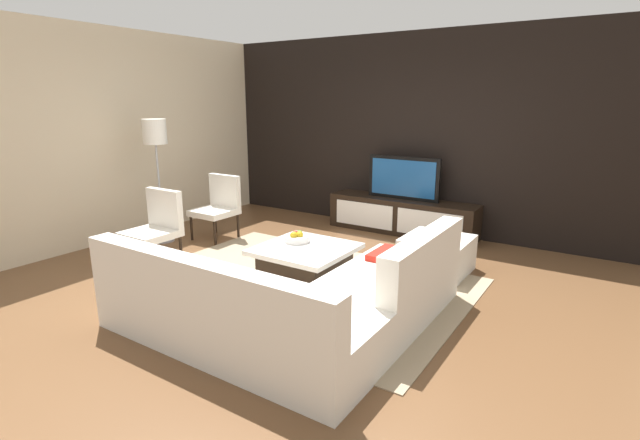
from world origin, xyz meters
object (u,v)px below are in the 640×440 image
object	(u,v)px
television	(403,178)
sectional_couch	(297,302)
accent_chair_near	(157,223)
floor_lamp	(155,140)
ottoman	(437,255)
media_console	(402,216)
coffee_table	(305,263)
accent_chair_far	(219,203)
fruit_bowl	(297,238)

from	to	relation	value
television	sectional_couch	size ratio (longest dim) A/B	0.45
television	accent_chair_near	distance (m)	3.37
television	floor_lamp	size ratio (longest dim) A/B	0.65
sectional_couch	ottoman	xyz separation A→B (m)	(0.47, 2.02, -0.07)
media_console	coffee_table	distance (m)	2.30
television	coffee_table	world-z (taller)	television
media_console	television	xyz separation A→B (m)	(0.00, 0.00, 0.55)
coffee_table	floor_lamp	xyz separation A→B (m)	(-2.46, 0.12, 1.17)
coffee_table	accent_chair_far	xyz separation A→B (m)	(-1.94, 0.69, 0.29)
sectional_couch	accent_chair_far	bearing A→B (deg)	146.65
sectional_couch	floor_lamp	bearing A→B (deg)	160.05
media_console	accent_chair_far	world-z (taller)	accent_chair_far
accent_chair_near	ottoman	distance (m)	3.24
fruit_bowl	accent_chair_far	distance (m)	1.86
ottoman	accent_chair_near	bearing A→B (deg)	-151.77
television	ottoman	distance (m)	1.71
sectional_couch	fruit_bowl	distance (m)	1.35
television	fruit_bowl	size ratio (longest dim) A/B	3.79
television	fruit_bowl	distance (m)	2.25
ottoman	accent_chair_far	world-z (taller)	accent_chair_far
sectional_couch	coffee_table	size ratio (longest dim) A/B	2.53
accent_chair_near	floor_lamp	size ratio (longest dim) A/B	0.53
accent_chair_near	television	bearing A→B (deg)	47.80
fruit_bowl	accent_chair_near	bearing A→B (deg)	-159.66
sectional_couch	accent_chair_far	world-z (taller)	accent_chair_far
floor_lamp	accent_chair_far	size ratio (longest dim) A/B	1.89
media_console	coffee_table	xyz separation A→B (m)	(-0.10, -2.30, -0.05)
accent_chair_far	accent_chair_near	bearing A→B (deg)	-80.79
floor_lamp	fruit_bowl	bearing A→B (deg)	-0.62
sectional_couch	fruit_bowl	xyz separation A→B (m)	(-0.78, 1.09, 0.15)
media_console	floor_lamp	xyz separation A→B (m)	(-2.56, -2.17, 1.12)
sectional_couch	fruit_bowl	size ratio (longest dim) A/B	8.47
floor_lamp	coffee_table	bearing A→B (deg)	-2.86
television	accent_chair_far	distance (m)	2.62
ottoman	accent_chair_far	xyz separation A→B (m)	(-3.02, -0.35, 0.29)
media_console	coffee_table	world-z (taller)	media_console
accent_chair_near	ottoman	xyz separation A→B (m)	(2.84, 1.53, -0.29)
ottoman	accent_chair_far	distance (m)	3.05
sectional_couch	accent_chair_near	bearing A→B (deg)	168.15
sectional_couch	floor_lamp	distance (m)	3.44
coffee_table	floor_lamp	world-z (taller)	floor_lamp
accent_chair_near	fruit_bowl	xyz separation A→B (m)	(1.59, 0.59, -0.06)
coffee_table	accent_chair_near	size ratio (longest dim) A/B	1.08
television	floor_lamp	xyz separation A→B (m)	(-2.56, -2.17, 0.56)
television	media_console	bearing A→B (deg)	-90.00
sectional_couch	ottoman	world-z (taller)	sectional_couch
coffee_table	accent_chair_far	bearing A→B (deg)	160.48
television	fruit_bowl	xyz separation A→B (m)	(-0.28, -2.20, -0.38)
television	accent_chair_far	bearing A→B (deg)	-141.79
media_console	accent_chair_far	xyz separation A→B (m)	(-2.04, -1.61, 0.24)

